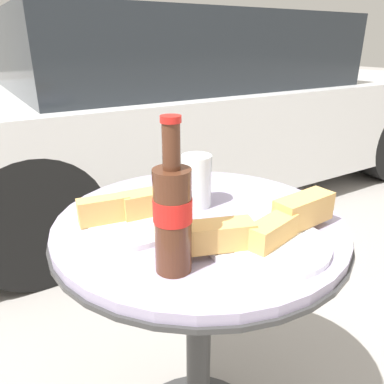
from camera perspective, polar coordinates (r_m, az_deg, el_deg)
bistro_table at (r=0.92m, az=1.06°, el=-15.18°), size 0.63×0.63×0.71m
cola_bottle_left at (r=0.59m, az=-2.97°, el=-3.41°), size 0.06×0.06×0.26m
drinking_glass at (r=0.85m, az=0.70°, el=1.37°), size 0.07×0.07×0.12m
lunch_plate_near at (r=0.72m, az=11.49°, el=-5.91°), size 0.34×0.23×0.07m
lunch_plate_far at (r=0.79m, az=-9.75°, el=-3.51°), size 0.22×0.22×0.07m
parked_car at (r=2.92m, az=-0.22°, el=12.64°), size 4.39×1.76×1.23m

